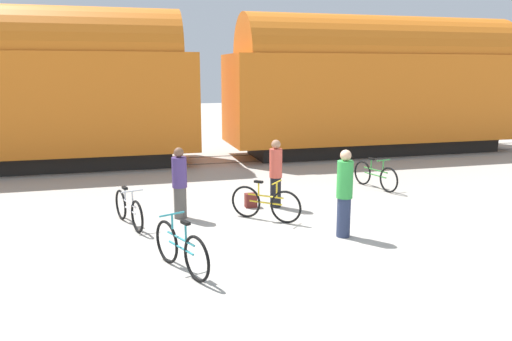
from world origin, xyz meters
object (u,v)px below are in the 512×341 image
bicycle_green (375,175)px  person_in_purple (180,183)px  bicycle_yellow (266,203)px  person_in_green (344,193)px  bicycle_silver (129,209)px  freight_train (212,84)px  bicycle_teal (181,249)px  backpack (251,200)px  person_in_red (276,173)px

bicycle_green → person_in_purple: bearing=-165.7°
bicycle_yellow → person_in_purple: size_ratio=0.81×
bicycle_yellow → person_in_green: 1.95m
person_in_green → person_in_purple: bearing=-126.7°
person_in_green → bicycle_silver: bearing=-115.4°
bicycle_silver → person_in_green: person_in_green is taller
freight_train → bicycle_yellow: (-0.22, -7.67, -2.38)m
freight_train → bicycle_green: freight_train is taller
bicycle_yellow → freight_train: bearing=88.4°
freight_train → bicycle_teal: size_ratio=15.23×
bicycle_teal → person_in_green: person_in_green is taller
backpack → bicycle_teal: bearing=-120.9°
bicycle_silver → bicycle_yellow: bearing=-7.3°
person_in_purple → bicycle_yellow: bearing=150.3°
bicycle_silver → backpack: bearing=14.4°
bicycle_yellow → bicycle_silver: bearing=172.7°
bicycle_green → bicycle_silver: size_ratio=1.03×
bicycle_green → person_in_green: person_in_green is taller
bicycle_green → bicycle_teal: (-5.95, -4.48, 0.03)m
person_in_purple → backpack: 1.92m
bicycle_silver → person_in_green: bearing=-24.0°
bicycle_green → bicycle_teal: bearing=-143.0°
person_in_purple → freight_train: bearing=-115.6°
freight_train → bicycle_yellow: freight_train is taller
person_in_green → person_in_purple: size_ratio=1.09×
freight_train → person_in_green: freight_train is taller
bicycle_green → backpack: bearing=-165.8°
freight_train → person_in_red: 6.96m
bicycle_yellow → bicycle_teal: bearing=-131.9°
bicycle_green → person_in_red: size_ratio=1.05×
bicycle_teal → person_in_red: size_ratio=0.99×
bicycle_green → person_in_red: bearing=-161.3°
freight_train → person_in_green: (0.98, -9.13, -1.87)m
person_in_purple → bicycle_green: bearing=-175.2°
person_in_purple → person_in_green: bearing=135.1°
freight_train → person_in_red: size_ratio=15.09×
bicycle_yellow → person_in_green: bearing=-50.7°
backpack → bicycle_silver: bearing=-165.6°
bicycle_silver → backpack: 2.98m
freight_train → bicycle_yellow: 8.03m
person_in_red → person_in_green: size_ratio=0.94×
freight_train → bicycle_silver: bearing=-113.3°
freight_train → bicycle_yellow: size_ratio=19.13×
bicycle_teal → backpack: (2.10, 3.51, -0.23)m
bicycle_teal → bicycle_silver: size_ratio=0.97×
backpack → freight_train: bearing=87.7°
bicycle_yellow → person_in_purple: person_in_purple is taller
person_in_green → backpack: (-1.24, 2.58, -0.72)m
bicycle_yellow → bicycle_silver: bicycle_yellow is taller
person_in_red → backpack: 0.90m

